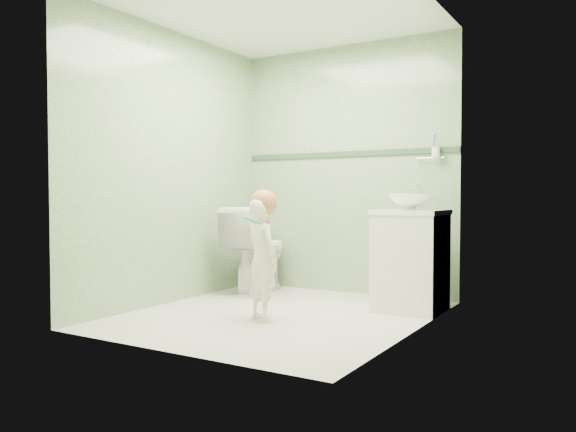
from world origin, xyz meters
The scene contains 12 objects.
ground centered at (0.00, 0.00, 0.00)m, with size 2.50×2.50×0.00m, color beige.
room_shell centered at (0.00, 0.00, 1.20)m, with size 2.50×2.54×2.40m.
trim_stripe centered at (0.00, 1.24, 1.35)m, with size 2.20×0.02×0.05m, color #2E4D33.
vanity centered at (0.84, 0.70, 0.40)m, with size 0.52×0.50×0.80m, color white.
counter centered at (0.84, 0.70, 0.81)m, with size 0.54×0.52×0.04m, color white.
basin centered at (0.84, 0.70, 0.89)m, with size 0.37×0.37×0.13m, color white.
faucet centered at (0.84, 0.89, 0.97)m, with size 0.03×0.13×0.18m.
cup_holder centered at (0.89, 1.18, 1.33)m, with size 0.26×0.07×0.21m.
toilet centered at (-0.74, 0.80, 0.42)m, with size 0.47×0.82×0.84m, color white.
toddler centered at (-0.01, -0.22, 0.46)m, with size 0.34×0.22×0.92m, color white.
hair_cap centered at (-0.01, -0.19, 0.89)m, with size 0.21×0.21×0.21m, color #B86B3D.
teal_toothbrush centered at (0.01, -0.36, 0.77)m, with size 0.12×0.14×0.08m.
Camera 1 is at (2.35, -3.78, 0.94)m, focal length 35.41 mm.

